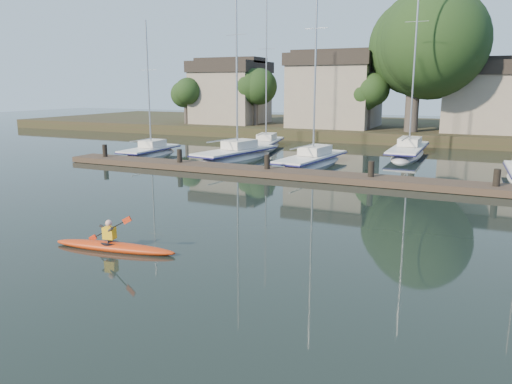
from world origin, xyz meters
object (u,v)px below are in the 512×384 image
at_px(sailboat_1, 235,161).
at_px(sailboat_6, 408,157).
at_px(sailboat_0, 150,157).
at_px(dock, 316,176).
at_px(kayak, 113,245).
at_px(sailboat_2, 311,167).
at_px(sailboat_5, 265,149).

relative_size(sailboat_1, sailboat_6, 0.89).
xyz_separation_m(sailboat_0, sailboat_6, (17.51, 8.37, -0.01)).
xyz_separation_m(sailboat_1, sailboat_6, (10.89, 7.25, 0.01)).
bearing_deg(dock, sailboat_0, 163.85).
height_order(kayak, sailboat_0, sailboat_0).
distance_m(sailboat_1, sailboat_6, 13.08).
height_order(kayak, sailboat_2, sailboat_2).
height_order(sailboat_1, sailboat_2, sailboat_2).
distance_m(sailboat_1, sailboat_5, 7.05).
bearing_deg(sailboat_2, dock, -61.83).
height_order(kayak, sailboat_1, sailboat_1).
height_order(dock, sailboat_2, sailboat_2).
relative_size(dock, sailboat_2, 2.30).
xyz_separation_m(sailboat_2, sailboat_6, (5.02, 7.70, -0.01)).
bearing_deg(sailboat_0, sailboat_6, 23.66).
xyz_separation_m(kayak, sailboat_6, (5.05, 26.94, -0.36)).
bearing_deg(sailboat_5, sailboat_0, -136.93).
bearing_deg(sailboat_1, sailboat_0, -160.54).
xyz_separation_m(kayak, sailboat_0, (-12.46, 18.57, -0.34)).
relative_size(kayak, sailboat_5, 0.31).
relative_size(dock, sailboat_5, 2.46).
distance_m(kayak, sailboat_1, 20.54).
relative_size(sailboat_2, sailboat_5, 1.07).
height_order(sailboat_2, sailboat_6, sailboat_6).
distance_m(kayak, dock, 14.52).
bearing_deg(sailboat_2, sailboat_6, 63.30).
xyz_separation_m(sailboat_1, sailboat_5, (-0.76, 7.01, 0.03)).
bearing_deg(sailboat_2, sailboat_5, 138.01).
height_order(kayak, sailboat_6, sailboat_6).
relative_size(kayak, sailboat_0, 0.39).
xyz_separation_m(sailboat_5, sailboat_6, (11.65, 0.24, -0.02)).
bearing_deg(dock, sailboat_6, 76.19).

